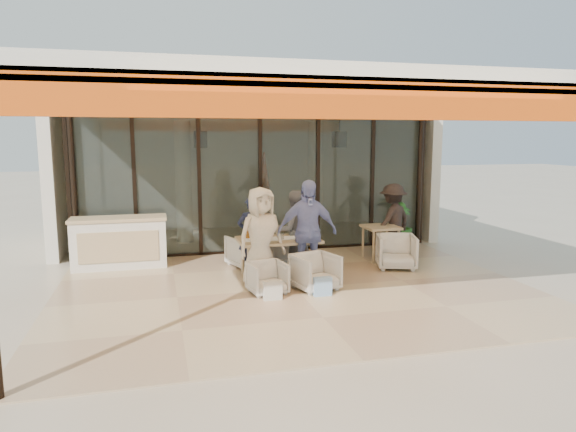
% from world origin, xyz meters
% --- Properties ---
extents(ground, '(70.00, 70.00, 0.00)m').
position_xyz_m(ground, '(0.00, 0.00, 0.00)').
color(ground, '#C6B293').
rests_on(ground, ground).
extents(terrace_floor, '(8.00, 6.00, 0.01)m').
position_xyz_m(terrace_floor, '(0.00, 0.00, 0.01)').
color(terrace_floor, tan).
rests_on(terrace_floor, ground).
extents(terrace_structure, '(8.00, 6.00, 3.40)m').
position_xyz_m(terrace_structure, '(0.00, -0.26, 3.25)').
color(terrace_structure, silver).
rests_on(terrace_structure, ground).
extents(glass_storefront, '(8.08, 0.10, 3.20)m').
position_xyz_m(glass_storefront, '(0.00, 3.00, 1.60)').
color(glass_storefront, '#9EADA3').
rests_on(glass_storefront, ground).
extents(interior_block, '(9.05, 3.62, 3.52)m').
position_xyz_m(interior_block, '(0.01, 5.31, 2.23)').
color(interior_block, silver).
rests_on(interior_block, ground).
extents(host_counter, '(1.85, 0.65, 1.04)m').
position_xyz_m(host_counter, '(-3.01, 2.30, 0.53)').
color(host_counter, silver).
rests_on(host_counter, ground).
extents(dining_table, '(1.50, 0.90, 0.93)m').
position_xyz_m(dining_table, '(-0.11, 0.84, 0.69)').
color(dining_table, tan).
rests_on(dining_table, ground).
extents(chair_far_left, '(0.88, 0.86, 0.72)m').
position_xyz_m(chair_far_left, '(-0.52, 1.78, 0.36)').
color(chair_far_left, silver).
rests_on(chair_far_left, ground).
extents(chair_far_right, '(0.78, 0.75, 0.70)m').
position_xyz_m(chair_far_right, '(0.32, 1.78, 0.35)').
color(chair_far_right, silver).
rests_on(chair_far_right, ground).
extents(chair_near_left, '(0.67, 0.64, 0.60)m').
position_xyz_m(chair_near_left, '(-0.52, -0.12, 0.30)').
color(chair_near_left, silver).
rests_on(chair_near_left, ground).
extents(chair_near_right, '(0.84, 0.81, 0.70)m').
position_xyz_m(chair_near_right, '(0.32, -0.12, 0.35)').
color(chair_near_right, silver).
rests_on(chair_near_right, ground).
extents(diner_navy, '(0.55, 0.36, 1.49)m').
position_xyz_m(diner_navy, '(-0.52, 1.28, 0.75)').
color(diner_navy, '#171D33').
rests_on(diner_navy, ground).
extents(diner_grey, '(0.79, 0.63, 1.58)m').
position_xyz_m(diner_grey, '(0.32, 1.28, 0.79)').
color(diner_grey, slate).
rests_on(diner_grey, ground).
extents(diner_cream, '(0.97, 0.76, 1.76)m').
position_xyz_m(diner_cream, '(-0.52, 0.38, 0.88)').
color(diner_cream, beige).
rests_on(diner_cream, ground).
extents(diner_periwinkle, '(1.10, 0.47, 1.87)m').
position_xyz_m(diner_periwinkle, '(0.32, 0.38, 0.93)').
color(diner_periwinkle, '#7685C5').
rests_on(diner_periwinkle, ground).
extents(tote_bag_cream, '(0.30, 0.10, 0.34)m').
position_xyz_m(tote_bag_cream, '(-0.52, -0.52, 0.17)').
color(tote_bag_cream, silver).
rests_on(tote_bag_cream, ground).
extents(tote_bag_blue, '(0.30, 0.10, 0.34)m').
position_xyz_m(tote_bag_blue, '(0.32, -0.52, 0.17)').
color(tote_bag_blue, '#99BFD8').
rests_on(tote_bag_blue, ground).
extents(side_table, '(0.70, 0.70, 0.74)m').
position_xyz_m(side_table, '(2.32, 1.62, 0.64)').
color(side_table, tan).
rests_on(side_table, ground).
extents(side_chair, '(0.92, 0.89, 0.76)m').
position_xyz_m(side_chair, '(2.32, 0.87, 0.38)').
color(side_chair, silver).
rests_on(side_chair, ground).
extents(standing_woman, '(1.20, 1.02, 1.61)m').
position_xyz_m(standing_woman, '(2.73, 1.90, 0.81)').
color(standing_woman, black).
rests_on(standing_woman, ground).
extents(potted_palm, '(0.92, 0.92, 1.16)m').
position_xyz_m(potted_palm, '(3.28, 2.67, 0.58)').
color(potted_palm, '#1E5919').
rests_on(potted_palm, ground).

